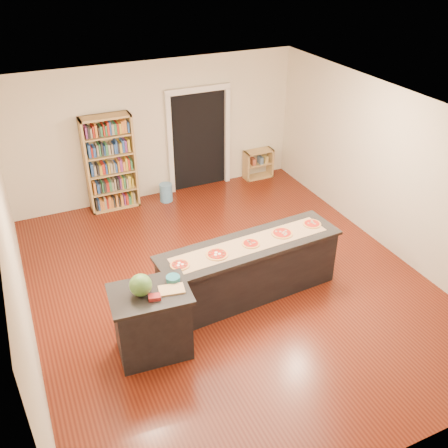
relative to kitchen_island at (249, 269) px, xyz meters
name	(u,v)px	position (x,y,z in m)	size (l,w,h in m)	color
room	(230,207)	(-0.16, 0.38, 0.93)	(6.00, 7.00, 2.80)	beige
doorway	(199,134)	(0.74, 3.84, 0.73)	(1.40, 0.09, 2.21)	black
kitchen_island	(249,269)	(0.00, 0.00, 0.00)	(2.84, 0.77, 0.94)	black
side_counter	(152,322)	(-1.71, -0.56, 0.03)	(1.01, 0.74, 1.00)	black
bookshelf	(110,164)	(-1.21, 3.66, 0.49)	(0.96, 0.34, 1.93)	tan
low_shelf	(258,164)	(2.11, 3.69, -0.14)	(0.66, 0.28, 0.66)	tan
waste_bin	(166,193)	(-0.17, 3.47, -0.28)	(0.26, 0.26, 0.38)	#558EBE
kraft_paper	(250,244)	(0.00, -0.01, 0.47)	(2.47, 0.44, 0.00)	#A28354
watermelon	(141,285)	(-1.81, -0.55, 0.67)	(0.29, 0.29, 0.29)	#144214
cutting_board	(172,290)	(-1.44, -0.63, 0.54)	(0.32, 0.21, 0.02)	tan
package_red	(155,297)	(-1.69, -0.71, 0.56)	(0.15, 0.11, 0.05)	maroon
package_teal	(173,279)	(-1.36, -0.46, 0.56)	(0.18, 0.18, 0.07)	#195966
pizza_a	(180,265)	(-1.13, -0.09, 0.48)	(0.29, 0.29, 0.02)	#C6844C
pizza_b	(217,254)	(-0.56, -0.07, 0.48)	(0.31, 0.31, 0.02)	#C6844C
pizza_c	(251,244)	(0.00, -0.02, 0.48)	(0.28, 0.28, 0.02)	#C6844C
pizza_d	(282,233)	(0.57, 0.04, 0.48)	(0.33, 0.33, 0.02)	#C6844C
pizza_e	(312,224)	(1.13, 0.09, 0.48)	(0.28, 0.28, 0.02)	#C6844C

